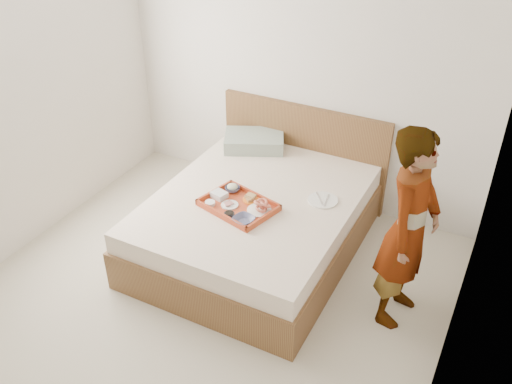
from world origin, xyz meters
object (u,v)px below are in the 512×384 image
object	(u,v)px
bed	(256,223)
dinner_plate	(323,200)
tray	(238,205)
person	(409,229)

from	to	relation	value
bed	dinner_plate	world-z (taller)	dinner_plate
bed	tray	distance (m)	0.36
bed	tray	bearing A→B (deg)	-105.06
bed	person	distance (m)	1.39
bed	dinner_plate	bearing A→B (deg)	21.35
bed	tray	size ratio (longest dim) A/B	3.54
person	tray	bearing A→B (deg)	97.79
dinner_plate	person	distance (m)	0.90
tray	dinner_plate	distance (m)	0.69
dinner_plate	person	world-z (taller)	person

